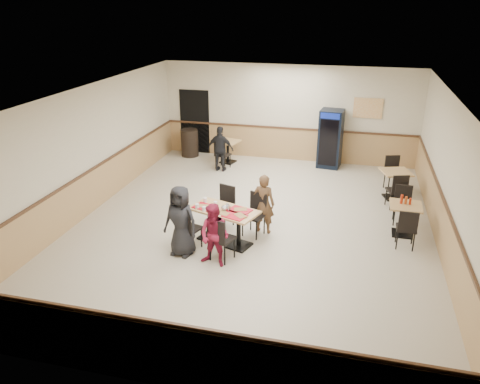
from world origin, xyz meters
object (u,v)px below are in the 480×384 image
(back_table, at_px, (228,148))
(side_table_near, at_px, (405,215))
(diner_woman_right, at_px, (215,236))
(diner_man_opposite, at_px, (264,204))
(lone_diner, at_px, (221,149))
(diner_woman_left, at_px, (181,221))
(side_table_far, at_px, (395,180))
(pepsi_cooler, at_px, (330,139))
(trash_bin, at_px, (190,143))
(main_table, at_px, (224,221))

(back_table, bearing_deg, side_table_near, -37.07)
(diner_woman_right, xyz_separation_m, diner_man_opposite, (0.63, 1.61, 0.04))
(back_table, bearing_deg, diner_woman_right, -76.87)
(diner_man_opposite, height_order, lone_diner, lone_diner)
(diner_woman_left, height_order, lone_diner, diner_woman_left)
(lone_diner, bearing_deg, side_table_near, 152.56)
(diner_woman_right, xyz_separation_m, side_table_near, (3.64, 2.22, -0.16))
(side_table_near, bearing_deg, side_table_far, 92.57)
(diner_man_opposite, xyz_separation_m, side_table_near, (3.01, 0.61, -0.20))
(diner_man_opposite, xyz_separation_m, pepsi_cooler, (1.09, 4.82, 0.21))
(diner_woman_left, xyz_separation_m, pepsi_cooler, (2.50, 6.18, 0.15))
(diner_woman_right, distance_m, side_table_far, 5.58)
(side_table_near, height_order, trash_bin, trash_bin)
(diner_man_opposite, xyz_separation_m, lone_diner, (-2.04, 3.62, 0.01))
(main_table, xyz_separation_m, back_table, (-1.34, 5.10, -0.04))
(back_table, bearing_deg, main_table, -75.33)
(side_table_near, xyz_separation_m, side_table_far, (-0.09, 2.08, 0.02))
(pepsi_cooler, bearing_deg, back_table, -166.49)
(diner_woman_left, relative_size, diner_woman_right, 1.15)
(diner_woman_right, relative_size, side_table_near, 1.79)
(diner_woman_left, xyz_separation_m, diner_man_opposite, (1.41, 1.36, -0.06))
(pepsi_cooler, height_order, trash_bin, pepsi_cooler)
(diner_man_opposite, bearing_deg, pepsi_cooler, -96.88)
(diner_man_opposite, relative_size, side_table_near, 1.89)
(diner_man_opposite, bearing_deg, diner_woman_right, 74.56)
(diner_woman_right, relative_size, back_table, 1.59)
(side_table_far, bearing_deg, diner_woman_right, -129.50)
(diner_man_opposite, bearing_deg, side_table_far, -131.42)
(back_table, xyz_separation_m, trash_bin, (-1.40, 0.35, -0.03))
(diner_woman_right, bearing_deg, diner_man_opposite, 81.11)
(diner_woman_right, distance_m, trash_bin, 6.98)
(lone_diner, bearing_deg, diner_woman_left, 100.62)
(lone_diner, xyz_separation_m, trash_bin, (-1.40, 1.15, -0.24))
(lone_diner, height_order, side_table_near, lone_diner)
(diner_woman_left, bearing_deg, main_table, 54.16)
(lone_diner, relative_size, side_table_near, 1.91)
(side_table_far, height_order, back_table, side_table_far)
(side_table_far, relative_size, pepsi_cooler, 0.49)
(side_table_near, distance_m, pepsi_cooler, 4.64)
(diner_woman_right, xyz_separation_m, lone_diner, (-1.41, 5.23, 0.05))
(pepsi_cooler, bearing_deg, trash_bin, -173.09)
(lone_diner, bearing_deg, back_table, -86.64)
(main_table, bearing_deg, back_table, 122.65)
(back_table, relative_size, pepsi_cooler, 0.45)
(diner_woman_right, xyz_separation_m, side_table_far, (3.55, 4.30, -0.14))
(back_table, distance_m, pepsi_cooler, 3.18)
(main_table, height_order, side_table_near, main_table)
(back_table, distance_m, trash_bin, 1.44)
(side_table_near, bearing_deg, pepsi_cooler, 114.48)
(lone_diner, bearing_deg, diner_man_opposite, 122.76)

